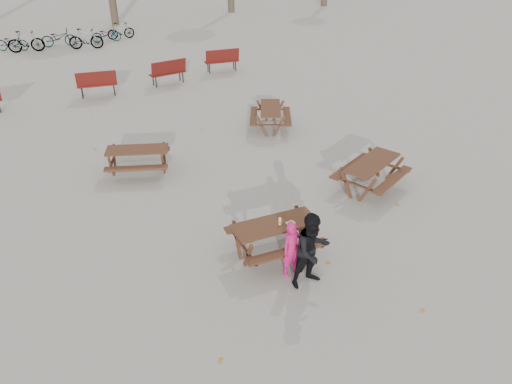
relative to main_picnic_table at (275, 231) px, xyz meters
name	(u,v)px	position (x,y,z in m)	size (l,w,h in m)	color
ground	(275,253)	(0.00, 0.00, -0.59)	(80.00, 80.00, 0.00)	gray
main_picnic_table	(275,231)	(0.00, 0.00, 0.00)	(1.80, 1.45, 0.78)	#3C2015
food_tray	(290,223)	(0.28, -0.15, 0.21)	(0.18, 0.11, 0.04)	white
bread_roll	(291,222)	(0.28, -0.15, 0.25)	(0.14, 0.06, 0.05)	tan
soda_bottle	(280,221)	(0.07, -0.07, 0.26)	(0.07, 0.07, 0.17)	silver
child	(292,250)	(0.00, -0.77, 0.03)	(0.45, 0.29, 1.23)	#DA1B6B
adult	(312,250)	(0.23, -1.15, 0.22)	(0.78, 0.61, 1.60)	black
picnic_table_east	(371,175)	(3.54, 1.54, -0.20)	(1.82, 1.47, 0.78)	#3C2015
picnic_table_north	(138,161)	(-1.86, 4.90, -0.23)	(1.68, 1.35, 0.72)	#3C2015
picnic_table_far	(270,118)	(2.86, 6.28, -0.23)	(1.67, 1.35, 0.72)	#3C2015
park_bench_row	(124,78)	(-0.85, 12.13, -0.07)	(11.28, 2.04, 1.03)	maroon
bicycle_row	(65,38)	(-2.31, 20.24, -0.12)	(7.10, 2.19, 1.05)	black
fallen_leaves	(250,194)	(0.50, 2.50, -0.58)	(11.00, 11.00, 0.01)	#B3772B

